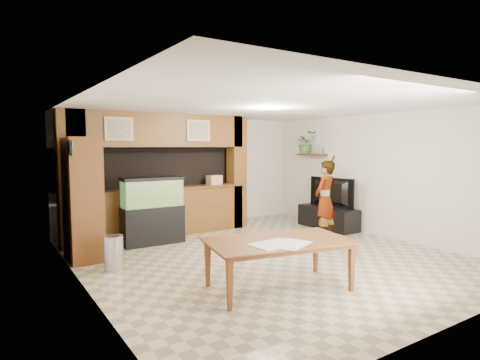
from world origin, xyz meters
TOP-DOWN VIEW (x-y plane):
  - floor at (0.00, 0.00)m, footprint 6.50×6.50m
  - ceiling at (0.00, 0.00)m, footprint 6.50×6.50m
  - wall_back at (0.00, 3.25)m, footprint 6.00×0.00m
  - wall_left at (-3.00, 0.00)m, footprint 0.00×6.50m
  - wall_right at (3.00, 0.00)m, footprint 0.00×6.50m
  - partition at (-0.95, 2.64)m, footprint 4.20×0.99m
  - wall_clock at (-2.97, 1.00)m, footprint 0.05×0.25m
  - wall_shelf at (2.85, 1.95)m, footprint 0.25×0.90m
  - pantry_cabinet at (-2.70, 1.55)m, footprint 0.52×0.85m
  - trash_can at (-2.44, 0.69)m, footprint 0.30×0.30m
  - aquarium at (-1.33, 1.95)m, footprint 1.19×0.45m
  - tv_stand at (2.65, 1.14)m, footprint 0.55×1.49m
  - television at (2.65, 1.14)m, footprint 0.32×1.20m
  - photo_frame at (2.85, 1.64)m, footprint 0.04×0.14m
  - potted_plant at (2.82, 2.13)m, footprint 0.59×0.54m
  - person at (1.81, 0.42)m, footprint 0.69×0.57m
  - microphone at (1.86, 0.26)m, footprint 0.03×0.09m
  - dining_table at (-0.82, -1.39)m, footprint 2.09×1.43m
  - newspaper_a at (-1.01, -1.52)m, footprint 0.61×0.46m
  - newspaper_b at (-0.85, -1.62)m, footprint 0.67×0.59m
  - counter_box at (0.34, 2.45)m, footprint 0.34×0.25m

SIDE VIEW (x-z plane):
  - floor at x=0.00m, z-range 0.00..0.00m
  - tv_stand at x=2.65m, z-range 0.00..0.50m
  - trash_can at x=-2.44m, z-range 0.00..0.54m
  - dining_table at x=-0.82m, z-range 0.00..0.67m
  - aquarium at x=-1.33m, z-range -0.01..1.30m
  - newspaper_b at x=-0.85m, z-range 0.67..0.68m
  - newspaper_a at x=-1.01m, z-range 0.67..0.68m
  - person at x=1.81m, z-range 0.00..1.62m
  - television at x=2.65m, z-range 0.50..1.18m
  - pantry_cabinet at x=-2.70m, z-range 0.00..2.07m
  - counter_box at x=0.34m, z-range 1.04..1.25m
  - wall_back at x=0.00m, z-range -1.70..4.30m
  - wall_left at x=-3.00m, z-range -1.95..4.55m
  - wall_right at x=3.00m, z-range -1.95..4.55m
  - partition at x=-0.95m, z-range 0.01..2.61m
  - microphone at x=1.86m, z-range 1.59..1.74m
  - wall_shelf at x=2.85m, z-range 1.68..1.72m
  - photo_frame at x=2.85m, z-range 1.72..1.90m
  - wall_clock at x=-2.97m, z-range 1.77..2.02m
  - potted_plant at x=2.82m, z-range 1.72..2.28m
  - ceiling at x=0.00m, z-range 2.60..2.60m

